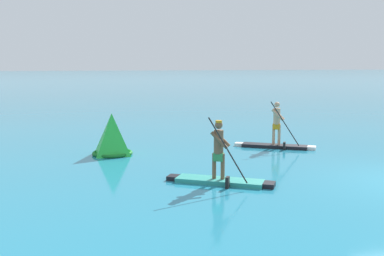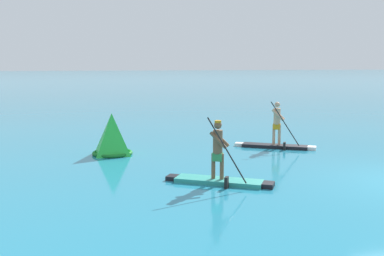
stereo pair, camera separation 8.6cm
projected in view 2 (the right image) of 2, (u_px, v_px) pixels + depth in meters
paddleboarder_near_left at (219, 171)px, 12.49m from camera, size 2.73×1.96×1.87m
paddleboarder_mid_center at (276, 138)px, 17.83m from camera, size 2.82×1.98×1.84m
race_marker_buoy at (112, 136)px, 16.46m from camera, size 1.69×1.69×1.49m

